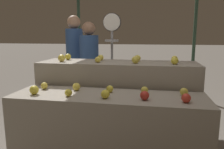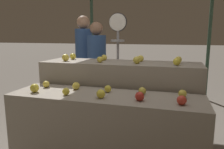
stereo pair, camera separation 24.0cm
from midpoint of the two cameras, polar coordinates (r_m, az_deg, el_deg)
display_counter_front at (r=2.29m, az=1.27°, el=-15.23°), size 1.92×0.55×0.82m
display_counter_back at (r=2.79m, az=4.49°, el=-7.71°), size 1.92×0.55×1.07m
apple_front_0 at (r=2.33m, az=-16.84°, el=-3.45°), size 0.09×0.09×0.09m
apple_front_1 at (r=2.16m, az=-8.84°, el=-4.45°), size 0.07×0.07×0.07m
apple_front_2 at (r=2.03m, az=0.54°, el=-5.12°), size 0.08×0.08×0.08m
apple_front_3 at (r=1.98m, az=10.71°, el=-5.67°), size 0.08×0.08×0.08m
apple_front_4 at (r=1.97m, az=21.14°, el=-6.34°), size 0.08×0.08×0.08m
apple_front_5 at (r=2.52m, az=-14.25°, el=-2.49°), size 0.07×0.07×0.07m
apple_front_6 at (r=2.36m, az=-6.50°, el=-3.00°), size 0.08×0.08×0.08m
apple_front_7 at (r=2.23m, az=2.05°, el=-3.81°), size 0.07×0.07×0.07m
apple_front_8 at (r=2.19m, az=11.05°, el=-4.28°), size 0.07×0.07×0.07m
apple_front_9 at (r=2.18m, az=20.99°, el=-4.77°), size 0.08×0.08×0.08m
apple_back_0 at (r=2.80m, az=-9.66°, el=4.37°), size 0.09×0.09×0.09m
apple_back_1 at (r=2.62m, az=-0.56°, el=3.93°), size 0.07×0.07×0.07m
apple_back_2 at (r=2.53m, az=9.22°, el=3.72°), size 0.09×0.09×0.09m
apple_back_3 at (r=2.51m, az=19.25°, el=3.18°), size 0.08×0.08×0.08m
apple_back_4 at (r=2.98m, az=-7.91°, el=4.71°), size 0.08×0.08×0.08m
apple_back_5 at (r=2.82m, az=0.36°, el=4.43°), size 0.08×0.08×0.08m
apple_back_6 at (r=2.73m, az=9.97°, el=4.12°), size 0.08×0.08×0.08m
apple_back_7 at (r=2.73m, az=19.41°, el=3.66°), size 0.08×0.08×0.08m
produce_scale at (r=3.21m, az=3.66°, el=7.35°), size 0.26×0.20×1.71m
person_vendor_at_scale at (r=3.59m, az=-2.08°, el=2.94°), size 0.35×0.35×1.60m
person_customer_left at (r=3.95m, az=-5.61°, el=4.81°), size 0.38×0.38×1.73m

